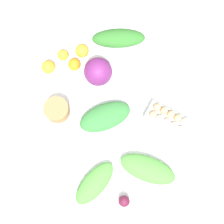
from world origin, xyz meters
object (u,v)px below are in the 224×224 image
object	(u,v)px
cabbage_purple	(98,72)
greens_bunch_scallion	(119,38)
orange_0	(63,55)
greens_bunch_beet_tops	(95,183)
egg_carton	(168,119)
orange_1	(74,65)
greens_bunch_dandelion	(105,117)
paper_bag	(57,110)
greens_bunch_kale	(148,169)
orange_3	(48,67)
orange_2	(82,51)
beet_root	(124,201)

from	to	relation	value
cabbage_purple	greens_bunch_scallion	world-z (taller)	cabbage_purple
orange_0	greens_bunch_beet_tops	bearing A→B (deg)	-12.61
egg_carton	orange_1	distance (m)	0.65
greens_bunch_dandelion	egg_carton	bearing A→B (deg)	59.85
paper_bag	greens_bunch_kale	size ratio (longest dim) A/B	0.45
egg_carton	orange_3	bearing A→B (deg)	4.70
greens_bunch_scallion	orange_3	bearing A→B (deg)	-93.84
orange_2	egg_carton	bearing A→B (deg)	22.28
paper_bag	greens_bunch_scallion	world-z (taller)	greens_bunch_scallion
paper_bag	greens_bunch_beet_tops	size ratio (longest dim) A/B	0.51
orange_1	orange_3	xyz separation A→B (m)	(-0.06, -0.15, 0.00)
beet_root	orange_3	bearing A→B (deg)	-177.47
cabbage_purple	orange_0	xyz separation A→B (m)	(-0.21, -0.14, -0.05)
egg_carton	greens_bunch_kale	distance (m)	0.31
cabbage_purple	greens_bunch_dandelion	size ratio (longest dim) A/B	0.55
orange_0	orange_3	xyz separation A→B (m)	(0.03, -0.11, 0.01)
cabbage_purple	orange_0	size ratio (longest dim) A/B	2.45
paper_bag	orange_2	xyz separation A→B (m)	(-0.27, 0.29, -0.00)
greens_bunch_beet_tops	greens_bunch_scallion	size ratio (longest dim) A/B	0.86
greens_bunch_beet_tops	orange_3	xyz separation A→B (m)	(-0.74, 0.06, 0.01)
orange_0	orange_2	world-z (taller)	orange_2
greens_bunch_beet_tops	orange_3	size ratio (longest dim) A/B	3.40
paper_bag	greens_bunch_dandelion	xyz separation A→B (m)	(0.16, 0.23, -0.00)
orange_2	beet_root	bearing A→B (deg)	-11.78
orange_1	orange_2	distance (m)	0.10
cabbage_purple	orange_1	xyz separation A→B (m)	(-0.12, -0.10, -0.05)
orange_1	orange_3	world-z (taller)	orange_3
orange_0	greens_bunch_scallion	bearing A→B (deg)	79.68
orange_2	cabbage_purple	bearing A→B (deg)	6.47
greens_bunch_scallion	orange_1	size ratio (longest dim) A/B	4.26
orange_2	orange_3	world-z (taller)	same
greens_bunch_kale	orange_2	xyz separation A→B (m)	(-0.81, -0.01, 0.01)
greens_bunch_kale	beet_root	world-z (taller)	greens_bunch_kale
cabbage_purple	paper_bag	size ratio (longest dim) A/B	1.18
egg_carton	greens_bunch_beet_tops	bearing A→B (deg)	69.76
greens_bunch_dandelion	beet_root	xyz separation A→B (m)	(0.47, -0.12, -0.01)
beet_root	orange_3	size ratio (longest dim) A/B	0.77
cabbage_purple	greens_bunch_kale	distance (m)	0.63
cabbage_purple	paper_bag	world-z (taller)	cabbage_purple
orange_3	greens_bunch_dandelion	bearing A→B (deg)	20.76
greens_bunch_beet_tops	orange_0	world-z (taller)	orange_0
orange_3	greens_bunch_beet_tops	bearing A→B (deg)	-4.67
greens_bunch_kale	greens_bunch_beet_tops	xyz separation A→B (m)	(-0.07, -0.30, -0.00)
orange_3	orange_1	bearing A→B (deg)	68.71
orange_3	egg_carton	bearing A→B (deg)	37.94
egg_carton	greens_bunch_scallion	bearing A→B (deg)	-31.71
greens_bunch_beet_tops	orange_0	distance (m)	0.79
beet_root	orange_2	world-z (taller)	orange_2
cabbage_purple	greens_bunch_scallion	xyz separation A→B (m)	(-0.15, 0.21, -0.04)
greens_bunch_kale	orange_1	world-z (taller)	orange_1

